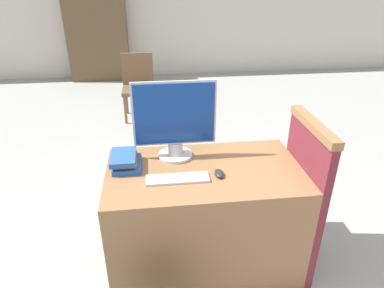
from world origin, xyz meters
name	(u,v)px	position (x,y,z in m)	size (l,w,h in m)	color
wall_back	(163,1)	(0.00, 5.49, 1.40)	(12.00, 0.06, 2.80)	beige
desk	(204,217)	(0.00, 0.36, 0.39)	(1.25, 0.72, 0.77)	#8C603D
carrel_divider	(302,196)	(0.65, 0.29, 0.56)	(0.07, 0.57, 1.10)	maroon
monitor	(175,121)	(-0.17, 0.56, 1.03)	(0.54, 0.23, 0.53)	#B7B7BC
keyboard	(178,179)	(-0.18, 0.26, 0.78)	(0.38, 0.11, 0.02)	silver
mouse	(219,173)	(0.08, 0.28, 0.79)	(0.06, 0.10, 0.03)	#262626
book_stack	(125,161)	(-0.50, 0.45, 0.82)	(0.19, 0.24, 0.09)	#285199
far_chair	(138,83)	(-0.49, 3.25, 0.49)	(0.44, 0.44, 0.89)	brown
bookshelf_far	(97,36)	(-1.26, 5.25, 0.82)	(1.09, 0.32, 1.64)	brown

